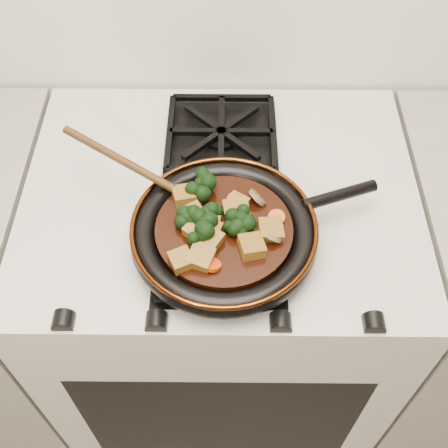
{
  "coord_description": "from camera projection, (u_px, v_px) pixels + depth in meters",
  "views": [
    {
      "loc": [
        0.01,
        1.0,
        1.72
      ],
      "look_at": [
        0.01,
        1.56,
        0.97
      ],
      "focal_mm": 45.0,
      "sensor_mm": 36.0,
      "label": 1
    }
  ],
  "objects": [
    {
      "name": "broccoli_floret_2",
      "position": [
        202.0,
        221.0,
        0.94
      ],
      "size": [
        0.07,
        0.08,
        0.06
      ],
      "primitive_type": null,
      "rotation": [
        -0.06,
        0.01,
        0.24
      ],
      "color": "black",
      "rests_on": "braising_sauce"
    },
    {
      "name": "tofu_cube_4",
      "position": [
        193.0,
        214.0,
        0.96
      ],
      "size": [
        0.05,
        0.05,
        0.02
      ],
      "primitive_type": "cube",
      "rotation": [
        0.0,
        -0.05,
        0.47
      ],
      "color": "brown",
      "rests_on": "braising_sauce"
    },
    {
      "name": "burner_grate_back",
      "position": [
        221.0,
        135.0,
        1.15
      ],
      "size": [
        0.23,
        0.23,
        0.03
      ],
      "primitive_type": null,
      "color": "black",
      "rests_on": "stove"
    },
    {
      "name": "broccoli_floret_6",
      "position": [
        187.0,
        216.0,
        0.95
      ],
      "size": [
        0.06,
        0.07,
        0.07
      ],
      "primitive_type": null,
      "rotation": [
        0.17,
        0.09,
        3.11
      ],
      "color": "black",
      "rests_on": "braising_sauce"
    },
    {
      "name": "tofu_cube_8",
      "position": [
        270.0,
        231.0,
        0.94
      ],
      "size": [
        0.05,
        0.04,
        0.03
      ],
      "primitive_type": "cube",
      "rotation": [
        0.12,
        -0.05,
        1.66
      ],
      "color": "brown",
      "rests_on": "braising_sauce"
    },
    {
      "name": "tofu_cube_1",
      "position": [
        207.0,
        226.0,
        0.94
      ],
      "size": [
        0.05,
        0.05,
        0.03
      ],
      "primitive_type": "cube",
      "rotation": [
        0.11,
        0.04,
        1.41
      ],
      "color": "brown",
      "rests_on": "braising_sauce"
    },
    {
      "name": "carrot_coin_1",
      "position": [
        235.0,
        200.0,
        0.98
      ],
      "size": [
        0.03,
        0.03,
        0.02
      ],
      "primitive_type": "cylinder",
      "rotation": [
        0.23,
        -0.11,
        0.0
      ],
      "color": "#BD3805",
      "rests_on": "braising_sauce"
    },
    {
      "name": "burner_grate_front",
      "position": [
        220.0,
        248.0,
        0.98
      ],
      "size": [
        0.23,
        0.23,
        0.03
      ],
      "primitive_type": null,
      "color": "black",
      "rests_on": "stove"
    },
    {
      "name": "broccoli_floret_5",
      "position": [
        198.0,
        190.0,
        0.99
      ],
      "size": [
        0.09,
        0.08,
        0.07
      ],
      "primitive_type": null,
      "rotation": [
        0.23,
        -0.22,
        2.29
      ],
      "color": "black",
      "rests_on": "braising_sauce"
    },
    {
      "name": "broccoli_floret_7",
      "position": [
        210.0,
        217.0,
        0.95
      ],
      "size": [
        0.08,
        0.07,
        0.07
      ],
      "primitive_type": null,
      "rotation": [
        -0.04,
        -0.16,
        2.83
      ],
      "color": "black",
      "rests_on": "braising_sauce"
    },
    {
      "name": "carrot_coin_3",
      "position": [
        190.0,
        214.0,
        0.96
      ],
      "size": [
        0.03,
        0.03,
        0.02
      ],
      "primitive_type": "cylinder",
      "rotation": [
        -0.3,
        -0.22,
        0.0
      ],
      "color": "#BD3805",
      "rests_on": "braising_sauce"
    },
    {
      "name": "broccoli_floret_4",
      "position": [
        193.0,
        219.0,
        0.95
      ],
      "size": [
        0.08,
        0.09,
        0.07
      ],
      "primitive_type": null,
      "rotation": [
        -0.15,
        -0.12,
        2.4
      ],
      "color": "black",
      "rests_on": "braising_sauce"
    },
    {
      "name": "skillet",
      "position": [
        225.0,
        233.0,
        0.96
      ],
      "size": [
        0.43,
        0.32,
        0.05
      ],
      "rotation": [
        0.0,
        0.0,
        0.35
      ],
      "color": "black",
      "rests_on": "burner_grate_front"
    },
    {
      "name": "tofu_cube_9",
      "position": [
        237.0,
        211.0,
        0.96
      ],
      "size": [
        0.05,
        0.05,
        0.03
      ],
      "primitive_type": "cube",
      "rotation": [
        -0.07,
        -0.04,
        1.74
      ],
      "color": "brown",
      "rests_on": "braising_sauce"
    },
    {
      "name": "tofu_cube_10",
      "position": [
        201.0,
        258.0,
        0.9
      ],
      "size": [
        0.05,
        0.05,
        0.03
      ],
      "primitive_type": "cube",
      "rotation": [
        -0.05,
        -0.08,
        2.8
      ],
      "color": "brown",
      "rests_on": "braising_sauce"
    },
    {
      "name": "mushroom_slice_0",
      "position": [
        198.0,
        193.0,
        0.99
      ],
      "size": [
        0.05,
        0.05,
        0.02
      ],
      "primitive_type": "cylinder",
      "rotation": [
        0.41,
        0.0,
        2.12
      ],
      "color": "brown",
      "rests_on": "braising_sauce"
    },
    {
      "name": "broccoli_floret_3",
      "position": [
        205.0,
        182.0,
        0.99
      ],
      "size": [
        0.09,
        0.08,
        0.06
      ],
      "primitive_type": null,
      "rotation": [
        -0.07,
        -0.06,
        0.79
      ],
      "color": "black",
      "rests_on": "braising_sauce"
    },
    {
      "name": "mushroom_slice_2",
      "position": [
        273.0,
        237.0,
        0.93
      ],
      "size": [
        0.04,
        0.04,
        0.03
      ],
      "primitive_type": "cylinder",
      "rotation": [
        0.86,
        0.0,
        2.58
      ],
      "color": "brown",
      "rests_on": "braising_sauce"
    },
    {
      "name": "tofu_cube_6",
      "position": [
        199.0,
        230.0,
        0.94
      ],
      "size": [
        0.06,
        0.06,
        0.03
      ],
      "primitive_type": "cube",
      "rotation": [
        0.06,
        -0.08,
        0.9
      ],
      "color": "brown",
      "rests_on": "braising_sauce"
    },
    {
      "name": "broccoli_floret_8",
      "position": [
        202.0,
        236.0,
        0.92
      ],
      "size": [
        0.09,
        0.09,
        0.06
      ],
      "primitive_type": null,
      "rotation": [
        0.05,
        -0.16,
        2.07
      ],
      "color": "black",
      "rests_on": "braising_sauce"
    },
    {
      "name": "tofu_cube_3",
      "position": [
        185.0,
        196.0,
        0.98
      ],
      "size": [
        0.05,
        0.05,
        0.03
      ],
      "primitive_type": "cube",
      "rotation": [
        -0.1,
        0.05,
        0.26
      ],
      "color": "brown",
      "rests_on": "braising_sauce"
    },
    {
      "name": "carrot_coin_0",
      "position": [
        211.0,
        265.0,
        0.9
      ],
      "size": [
        0.03,
        0.03,
        0.02
      ],
      "primitive_type": "cylinder",
      "rotation": [
        -0.29,
        0.2,
        0.0
      ],
      "color": "#BD3805",
      "rests_on": "braising_sauce"
    },
    {
      "name": "carrot_coin_2",
      "position": [
        277.0,
        217.0,
        0.96
      ],
      "size": [
        0.03,
        0.03,
        0.02
      ],
      "primitive_type": "cylinder",
      "rotation": [
        0.22,
        -0.08,
        0.0
      ],
      "color": "#BD3805",
      "rests_on": "braising_sauce"
    },
    {
      "name": "stove",
      "position": [
        221.0,
        305.0,
        1.43
      ],
      "size": [
        0.76,
        0.6,
        0.9
      ],
      "primitive_type": "cube",
      "color": "beige",
      "rests_on": "ground"
    },
    {
      "name": "broccoli_floret_1",
      "position": [
        243.0,
        230.0,
        0.94
      ],
      "size": [
        0.07,
        0.07,
        0.06
      ],
      "primitive_type": null,
      "rotation": [
        -0.02,
        -0.12,
        1.42
      ],
      "color": "black",
      "rests_on": "braising_sauce"
    },
    {
      "name": "braising_sauce",
      "position": [
        224.0,
        231.0,
        0.96
      ],
      "size": [
        0.23,
        0.23,
        0.02
      ],
      "primitive_type": "cylinder",
      "color": "black",
      "rests_on": "skillet"
    },
    {
      "name": "broccoli_floret_0",
      "position": [
        237.0,
        221.0,
        0.94
      ],
      "size": [
        0.07,
        0.07,
        0.07
      ],
      "primitive_type": null,
      "rotation": [
        0.21,
        0.2,
        0.21
      ],
      "color": "black",
      "rests_on": "braising_sauce"
    },
    {
      "name": "tofu_cube_0",
      "position": [
        209.0,
        240.0,
        0.92
      ],
      "size": [
        0.06,
        0.06,
        0.03
      ],
      "primitive_type": "cube",
      "rotation": [
        0.03,
        -0.09,
        1.0
      ],
      "color": "brown",
      "rests_on": "braising_sauce"
    },
    {
      "name": "tofu_cube_5",
      "position": [
        252.0,
        247.0,
        0.92
      ],
      "size": [
        0.05,
        0.05,
        0.03
      ],
      "primitive_type": "cube",
      "rotation": [
        0.07,
        0.08,
        1.82
      ],
      "color": "brown",
      "rests_on": "braising_sauce"
    },
    {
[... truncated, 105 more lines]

